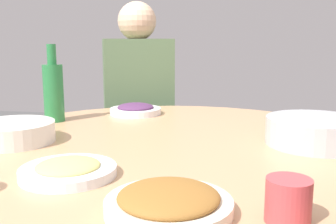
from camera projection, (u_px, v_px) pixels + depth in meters
round_dining_table at (173, 185)px, 1.16m from camera, size 1.32×1.32×0.72m
rice_bowl at (316, 131)px, 1.11m from camera, size 0.28×0.28×0.08m
soup_bowl at (13, 133)px, 1.14m from camera, size 0.24×0.26×0.06m
dish_eggplant at (136, 110)px, 1.58m from camera, size 0.21×0.21×0.04m
dish_noodles at (68, 170)px, 0.85m from camera, size 0.21×0.21×0.04m
dish_stirfry at (169, 202)px, 0.67m from camera, size 0.22×0.22×0.05m
green_bottle at (53, 91)px, 1.43m from camera, size 0.07×0.07×0.28m
tea_cup_far at (288, 200)px, 0.63m from camera, size 0.07×0.07×0.07m
stool_for_diner_left at (139, 192)px, 2.08m from camera, size 0.37×0.37×0.44m
diner_left at (138, 91)px, 1.99m from camera, size 0.42×0.44×0.76m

